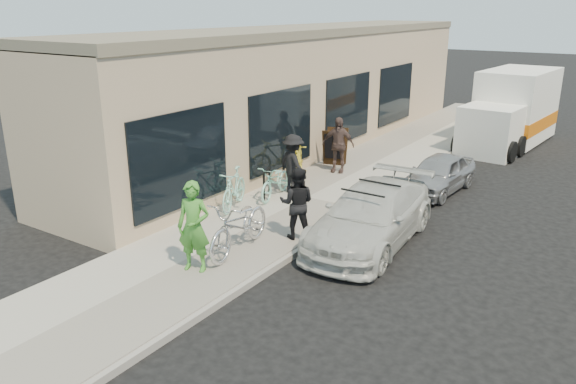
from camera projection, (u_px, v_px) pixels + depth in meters
The scene contains 17 objects.
ground at pixel (314, 262), 11.24m from camera, with size 120.00×120.00×0.00m, color black.
sidewalk at pixel (307, 200), 14.64m from camera, with size 3.00×34.00×0.15m, color #A29D92.
curb at pixel (361, 211), 13.83m from camera, with size 0.12×34.00×0.13m, color gray.
storefront at pixel (304, 89), 19.64m from camera, with size 3.60×20.00×4.22m.
bike_rack at pixel (267, 182), 14.26m from camera, with size 0.23×0.54×0.81m.
sandwich_board at pixel (335, 147), 17.48m from camera, with size 0.82×0.83×1.11m.
sedan_white at pixel (371, 216), 11.97m from camera, with size 1.99×4.37×1.28m.
sedan_silver at pixel (439, 174), 15.37m from camera, with size 1.21×3.02×1.03m, color #96969B.
moving_truck at pixel (512, 112), 20.52m from camera, with size 2.48×5.61×2.69m.
tandem_bike at pixel (240, 225), 11.23m from camera, with size 0.74×2.13×1.12m, color silver.
woman_rider at pixel (194, 227), 10.33m from camera, with size 0.63×0.41×1.73m, color #418F2F.
man_standing at pixel (297, 203), 11.82m from camera, with size 0.76×0.59×1.56m, color black.
cruiser_bike_a at pixel (234, 189), 13.70m from camera, with size 0.46×1.64×0.98m, color #99E4CE.
cruiser_bike_b at pixel (276, 181), 14.49m from camera, with size 0.58×1.66×0.87m, color #99E4CE.
cruiser_bike_c at pixel (298, 160), 16.02m from camera, with size 0.52×1.85×1.11m, color gold.
bystander_a at pixel (293, 164), 14.72m from camera, with size 1.02×0.59×1.58m, color black.
bystander_b at pixel (338, 145), 16.61m from camera, with size 0.97×0.40×1.66m, color #4F3C39.
Camera 1 is at (5.22, -8.81, 4.87)m, focal length 35.00 mm.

